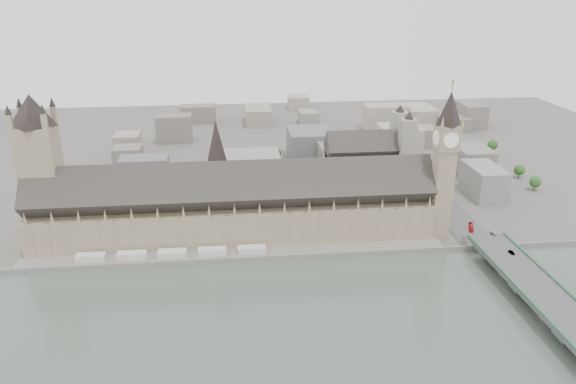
{
  "coord_description": "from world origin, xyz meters",
  "views": [
    {
      "loc": [
        -1.29,
        -328.22,
        167.17
      ],
      "look_at": [
        37.53,
        31.94,
        27.24
      ],
      "focal_mm": 35.0,
      "sensor_mm": 36.0,
      "label": 1
    }
  ],
  "objects": [
    {
      "name": "ground",
      "position": [
        0.0,
        0.0,
        0.0
      ],
      "size": [
        900.0,
        900.0,
        0.0
      ],
      "primitive_type": "plane",
      "color": "#595651",
      "rests_on": "ground"
    },
    {
      "name": "embankment_wall",
      "position": [
        0.0,
        -15.0,
        1.5
      ],
      "size": [
        600.0,
        1.5,
        3.0
      ],
      "primitive_type": "cube",
      "color": "gray",
      "rests_on": "ground"
    },
    {
      "name": "river_terrace",
      "position": [
        0.0,
        -7.5,
        1.0
      ],
      "size": [
        270.0,
        15.0,
        2.0
      ],
      "primitive_type": "cube",
      "color": "gray",
      "rests_on": "ground"
    },
    {
      "name": "terrace_tents",
      "position": [
        -40.0,
        -7.0,
        4.0
      ],
      "size": [
        118.0,
        7.0,
        4.0
      ],
      "color": "silver",
      "rests_on": "river_terrace"
    },
    {
      "name": "palace_of_westminster",
      "position": [
        0.0,
        19.7,
        22.71
      ],
      "size": [
        265.0,
        40.73,
        55.44
      ],
      "color": "gray",
      "rests_on": "ground"
    },
    {
      "name": "elizabeth_tower",
      "position": [
        138.0,
        8.0,
        58.09
      ],
      "size": [
        17.0,
        17.0,
        107.5
      ],
      "color": "gray",
      "rests_on": "ground"
    },
    {
      "name": "victoria_tower",
      "position": [
        -122.0,
        26.0,
        55.2
      ],
      "size": [
        30.0,
        30.0,
        100.0
      ],
      "color": "gray",
      "rests_on": "ground"
    },
    {
      "name": "central_tower",
      "position": [
        -10.0,
        26.0,
        57.92
      ],
      "size": [
        13.0,
        13.0,
        48.0
      ],
      "color": "gray",
      "rests_on": "ground"
    },
    {
      "name": "westminster_bridge",
      "position": [
        162.0,
        -87.5,
        5.12
      ],
      "size": [
        25.0,
        325.0,
        10.25
      ],
      "primitive_type": "cube",
      "color": "#474749",
      "rests_on": "ground"
    },
    {
      "name": "westminster_abbey",
      "position": [
        110.92,
        95.0,
        25.08
      ],
      "size": [
        68.0,
        36.0,
        64.0
      ],
      "color": "gray",
      "rests_on": "ground"
    },
    {
      "name": "city_skyline_inland",
      "position": [
        0.0,
        245.0,
        19.0
      ],
      "size": [
        720.0,
        360.0,
        38.0
      ],
      "primitive_type": null,
      "color": "gray",
      "rests_on": "ground"
    },
    {
      "name": "park_trees",
      "position": [
        -10.0,
        60.0,
        7.5
      ],
      "size": [
        110.0,
        30.0,
        15.0
      ],
      "primitive_type": null,
      "color": "#224A1A",
      "rests_on": "ground"
    },
    {
      "name": "red_bus_north",
      "position": [
        155.1,
        -6.19,
        11.94
      ],
      "size": [
        6.99,
        12.36,
        3.38
      ],
      "primitive_type": "imported",
      "rotation": [
        0.0,
        0.0,
        -0.37
      ],
      "color": "red",
      "rests_on": "westminster_bridge"
    },
    {
      "name": "car_silver",
      "position": [
        165.54,
        -41.61,
        11.07
      ],
      "size": [
        2.24,
        5.12,
        1.64
      ],
      "primitive_type": "imported",
      "rotation": [
        0.0,
        0.0,
        0.1
      ],
      "color": "gray",
      "rests_on": "westminster_bridge"
    },
    {
      "name": "car_approach",
      "position": [
        166.04,
        -15.12,
        10.97
      ],
      "size": [
        3.23,
        5.29,
        1.43
      ],
      "primitive_type": "imported",
      "rotation": [
        0.0,
        0.0,
        0.27
      ],
      "color": "gray",
      "rests_on": "westminster_bridge"
    }
  ]
}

